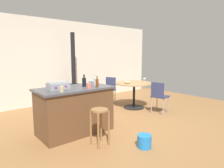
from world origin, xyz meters
TOP-DOWN VIEW (x-y plane):
  - ground_plane at (0.00, 0.00)m, footprint 8.80×8.80m
  - back_wall at (0.00, 2.85)m, footprint 8.00×0.10m
  - kitchen_island at (-0.94, 0.20)m, footprint 1.49×0.82m
  - wooden_stool at (-0.89, -0.60)m, footprint 0.30×0.30m
  - dining_table at (1.35, 0.73)m, footprint 1.12×1.12m
  - folding_chair_near at (1.45, -0.11)m, footprint 0.47×0.47m
  - folding_chair_far at (1.08, 1.59)m, footprint 0.52×0.52m
  - wood_stove at (0.20, 2.29)m, footprint 0.44×0.45m
  - toolbox at (-1.26, 0.23)m, footprint 0.39×0.25m
  - bottle_0 at (-0.56, -0.06)m, footprint 0.06×0.06m
  - bottle_1 at (-0.71, 0.18)m, footprint 0.08×0.08m
  - bottle_2 at (-0.38, 0.26)m, footprint 0.08×0.08m
  - cup_0 at (-0.55, 0.19)m, footprint 0.11×0.07m
  - cup_1 at (-0.75, -0.07)m, footprint 0.12×0.08m
  - cup_2 at (-1.32, -0.06)m, footprint 0.12×0.08m
  - wine_glass at (1.63, 0.57)m, footprint 0.07×0.07m
  - serving_bowl at (1.11, 0.78)m, footprint 0.18×0.18m
  - plastic_bucket at (-0.36, -1.17)m, footprint 0.24×0.24m

SIDE VIEW (x-z plane):
  - ground_plane at x=0.00m, z-range 0.00..0.00m
  - plastic_bucket at x=-0.36m, z-range 0.00..0.22m
  - wooden_stool at x=-0.89m, z-range 0.13..0.79m
  - kitchen_island at x=-0.94m, z-range 0.00..0.93m
  - folding_chair_far at x=1.08m, z-range 0.08..0.94m
  - folding_chair_near at x=1.45m, z-range 0.08..0.94m
  - wood_stove at x=0.20m, z-range -0.60..1.67m
  - dining_table at x=1.35m, z-range 0.21..0.97m
  - serving_bowl at x=1.11m, z-range 0.76..0.83m
  - wine_glass at x=1.63m, z-range 0.80..0.94m
  - cup_0 at x=-0.55m, z-range 0.93..1.03m
  - cup_2 at x=-1.32m, z-range 0.93..1.04m
  - cup_1 at x=-0.75m, z-range 0.93..1.04m
  - toolbox at x=-1.26m, z-range 0.93..1.07m
  - bottle_2 at x=-0.38m, z-range 0.91..1.13m
  - bottle_0 at x=-0.56m, z-range 0.91..1.14m
  - bottle_1 at x=-0.71m, z-range 0.90..1.16m
  - back_wall at x=0.00m, z-range 0.00..2.70m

